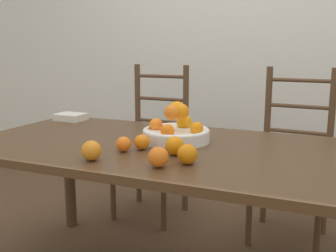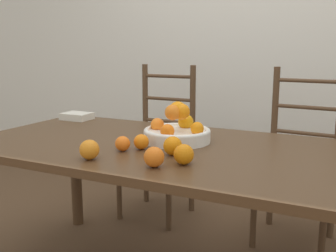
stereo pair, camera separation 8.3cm
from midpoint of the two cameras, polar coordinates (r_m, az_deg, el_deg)
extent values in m
cube|color=silver|center=(3.19, 10.55, 13.64)|extent=(8.00, 0.06, 2.60)
cube|color=#4C331E|center=(1.78, -1.11, -3.37)|extent=(1.90, 0.95, 0.03)
cylinder|color=#4C331E|center=(2.65, -15.00, -6.99)|extent=(0.07, 0.07, 0.69)
cylinder|color=white|center=(1.85, -0.14, -1.49)|extent=(0.31, 0.31, 0.05)
torus|color=white|center=(1.84, -0.14, -0.71)|extent=(0.31, 0.31, 0.02)
sphere|color=orange|center=(1.80, 2.86, -0.34)|extent=(0.06, 0.06, 0.06)
sphere|color=orange|center=(1.93, 1.17, 0.60)|extent=(0.08, 0.08, 0.08)
sphere|color=orange|center=(1.88, -3.01, 0.17)|extent=(0.06, 0.06, 0.06)
sphere|color=orange|center=(1.74, -1.49, -0.75)|extent=(0.06, 0.06, 0.06)
sphere|color=orange|center=(1.82, 0.60, 2.10)|extent=(0.08, 0.08, 0.08)
sphere|color=orange|center=(1.83, -0.12, 2.30)|extent=(0.08, 0.08, 0.08)
sphere|color=orange|center=(1.80, -0.74, 1.99)|extent=(0.07, 0.07, 0.07)
sphere|color=orange|center=(1.70, -5.20, -2.35)|extent=(0.07, 0.07, 0.07)
sphere|color=orange|center=(1.61, -0.52, -2.89)|extent=(0.08, 0.08, 0.08)
sphere|color=orange|center=(1.45, -3.06, -4.55)|extent=(0.08, 0.08, 0.08)
sphere|color=orange|center=(1.68, -7.90, -2.63)|extent=(0.06, 0.06, 0.06)
sphere|color=orange|center=(1.57, -12.54, -3.51)|extent=(0.08, 0.08, 0.08)
sphere|color=orange|center=(1.48, 1.23, -4.11)|extent=(0.08, 0.08, 0.08)
cylinder|color=#513823|center=(2.71, -8.89, -8.75)|extent=(0.04, 0.04, 0.47)
cylinder|color=#513823|center=(2.53, -1.59, -10.08)|extent=(0.04, 0.04, 0.47)
cylinder|color=#513823|center=(2.93, -5.16, -1.33)|extent=(0.04, 0.04, 1.04)
cylinder|color=#513823|center=(2.76, 1.70, -2.04)|extent=(0.04, 0.04, 1.04)
cube|color=#513823|center=(2.69, -3.55, -3.18)|extent=(0.43, 0.41, 0.04)
cylinder|color=#513823|center=(2.81, -1.85, 0.68)|extent=(0.38, 0.03, 0.02)
cylinder|color=#513823|center=(2.79, -1.87, 3.93)|extent=(0.38, 0.03, 0.02)
cylinder|color=#513823|center=(2.77, -1.89, 7.23)|extent=(0.38, 0.03, 0.02)
cylinder|color=#513823|center=(2.39, 10.74, -11.61)|extent=(0.04, 0.04, 0.47)
cylinder|color=#513823|center=(2.32, 19.98, -12.77)|extent=(0.04, 0.04, 0.47)
cylinder|color=#513823|center=(2.63, 13.18, -2.99)|extent=(0.04, 0.04, 1.04)
cylinder|color=#513823|center=(2.57, 21.42, -3.80)|extent=(0.04, 0.04, 1.04)
cube|color=#513823|center=(2.43, 16.47, -5.18)|extent=(0.45, 0.43, 0.04)
cylinder|color=#513823|center=(2.57, 17.40, -0.83)|extent=(0.38, 0.05, 0.02)
cylinder|color=#513823|center=(2.54, 17.61, 2.71)|extent=(0.38, 0.05, 0.02)
cylinder|color=#513823|center=(2.53, 17.83, 6.32)|extent=(0.38, 0.05, 0.02)
cube|color=silver|center=(2.48, -14.89, 1.27)|extent=(0.17, 0.13, 0.04)
camera|label=1|loc=(0.04, -91.36, -0.27)|focal=42.00mm
camera|label=2|loc=(0.04, 88.64, 0.27)|focal=42.00mm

